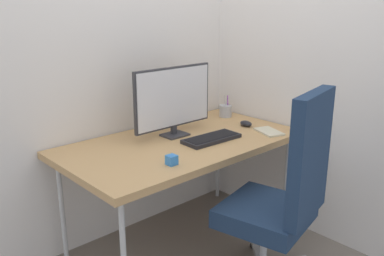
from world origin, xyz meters
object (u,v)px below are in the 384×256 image
at_px(keyboard, 212,138).
at_px(notebook, 269,132).
at_px(office_chair, 283,194).
at_px(monitor, 173,99).
at_px(pen_holder, 225,111).
at_px(desk_clamp_accessory, 172,160).
at_px(mouse, 246,124).

xyz_separation_m(keyboard, notebook, (0.41, -0.14, -0.01)).
relative_size(office_chair, keyboard, 2.94).
xyz_separation_m(monitor, notebook, (0.52, -0.39, -0.24)).
height_order(monitor, pen_holder, monitor).
relative_size(monitor, keyboard, 1.54).
distance_m(monitor, notebook, 0.69).
xyz_separation_m(keyboard, desk_clamp_accessory, (-0.45, -0.15, 0.01)).
bearing_deg(pen_holder, monitor, -170.94).
relative_size(keyboard, pen_holder, 2.28).
height_order(mouse, notebook, mouse).
distance_m(mouse, desk_clamp_accessory, 0.88).
bearing_deg(keyboard, desk_clamp_accessory, -162.00).
relative_size(pen_holder, desk_clamp_accessory, 3.20).
bearing_deg(monitor, notebook, -36.78).
bearing_deg(office_chair, mouse, 55.90).
relative_size(monitor, pen_holder, 3.51).
distance_m(office_chair, desk_clamp_accessory, 0.64).
xyz_separation_m(keyboard, mouse, (0.41, 0.06, 0.01)).
xyz_separation_m(pen_holder, desk_clamp_accessory, (-0.95, -0.49, -0.02)).
height_order(mouse, desk_clamp_accessory, desk_clamp_accessory).
bearing_deg(office_chair, keyboard, 86.80).
xyz_separation_m(pen_holder, notebook, (-0.08, -0.48, -0.04)).
distance_m(mouse, pen_holder, 0.29).
distance_m(pen_holder, desk_clamp_accessory, 1.06).
distance_m(monitor, mouse, 0.59).
relative_size(office_chair, notebook, 5.64).
height_order(office_chair, mouse, office_chair).
relative_size(keyboard, mouse, 4.01).
height_order(monitor, notebook, monitor).
xyz_separation_m(monitor, keyboard, (0.11, -0.24, -0.23)).
relative_size(notebook, desk_clamp_accessory, 3.81).
bearing_deg(mouse, desk_clamp_accessory, -163.72).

